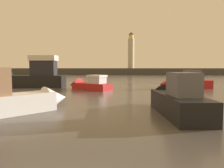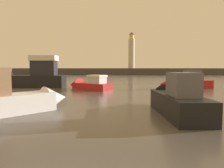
{
  "view_description": "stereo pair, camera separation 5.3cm",
  "coord_description": "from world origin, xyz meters",
  "px_view_note": "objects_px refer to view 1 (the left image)",
  "views": [
    {
      "loc": [
        0.77,
        -2.96,
        2.51
      ],
      "look_at": [
        -0.02,
        15.93,
        1.02
      ],
      "focal_mm": 34.15,
      "sensor_mm": 36.0,
      "label": 1
    },
    {
      "loc": [
        0.82,
        -2.96,
        2.51
      ],
      "look_at": [
        -0.02,
        15.93,
        1.02
      ],
      "focal_mm": 34.15,
      "sensor_mm": 36.0,
      "label": 2
    }
  ],
  "objects_px": {
    "motorboat_1": "(184,82)",
    "motorboat_2": "(29,77)",
    "lighthouse": "(131,51)",
    "motorboat_5": "(86,85)",
    "motorboat_4": "(174,99)",
    "motorboat_3": "(18,99)"
  },
  "relations": [
    {
      "from": "motorboat_2",
      "to": "motorboat_5",
      "type": "height_order",
      "value": "motorboat_2"
    },
    {
      "from": "motorboat_1",
      "to": "motorboat_4",
      "type": "height_order",
      "value": "motorboat_4"
    },
    {
      "from": "lighthouse",
      "to": "motorboat_4",
      "type": "xyz_separation_m",
      "value": [
        -0.45,
        -60.74,
        -7.16
      ]
    },
    {
      "from": "lighthouse",
      "to": "motorboat_5",
      "type": "xyz_separation_m",
      "value": [
        -7.35,
        -48.63,
        -7.36
      ]
    },
    {
      "from": "motorboat_3",
      "to": "motorboat_5",
      "type": "xyz_separation_m",
      "value": [
        1.73,
        12.64,
        -0.26
      ]
    },
    {
      "from": "motorboat_4",
      "to": "motorboat_5",
      "type": "distance_m",
      "value": 13.94
    },
    {
      "from": "motorboat_1",
      "to": "motorboat_5",
      "type": "height_order",
      "value": "motorboat_1"
    },
    {
      "from": "lighthouse",
      "to": "motorboat_2",
      "type": "relative_size",
      "value": 1.33
    },
    {
      "from": "lighthouse",
      "to": "motorboat_3",
      "type": "distance_m",
      "value": 62.35
    },
    {
      "from": "motorboat_3",
      "to": "motorboat_4",
      "type": "relative_size",
      "value": 0.81
    },
    {
      "from": "lighthouse",
      "to": "motorboat_1",
      "type": "distance_m",
      "value": 47.87
    },
    {
      "from": "motorboat_2",
      "to": "motorboat_4",
      "type": "height_order",
      "value": "motorboat_2"
    },
    {
      "from": "motorboat_1",
      "to": "motorboat_3",
      "type": "bearing_deg",
      "value": -133.06
    },
    {
      "from": "motorboat_1",
      "to": "motorboat_5",
      "type": "xyz_separation_m",
      "value": [
        -11.47,
        -1.48,
        -0.18
      ]
    },
    {
      "from": "lighthouse",
      "to": "motorboat_4",
      "type": "height_order",
      "value": "lighthouse"
    },
    {
      "from": "lighthouse",
      "to": "motorboat_3",
      "type": "bearing_deg",
      "value": -98.43
    },
    {
      "from": "motorboat_1",
      "to": "motorboat_2",
      "type": "height_order",
      "value": "motorboat_2"
    },
    {
      "from": "motorboat_3",
      "to": "motorboat_4",
      "type": "xyz_separation_m",
      "value": [
        8.63,
        0.53,
        -0.06
      ]
    },
    {
      "from": "motorboat_3",
      "to": "motorboat_4",
      "type": "height_order",
      "value": "motorboat_3"
    },
    {
      "from": "lighthouse",
      "to": "motorboat_1",
      "type": "relative_size",
      "value": 1.91
    },
    {
      "from": "motorboat_1",
      "to": "motorboat_2",
      "type": "relative_size",
      "value": 0.69
    },
    {
      "from": "lighthouse",
      "to": "motorboat_2",
      "type": "bearing_deg",
      "value": -107.93
    }
  ]
}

